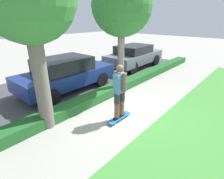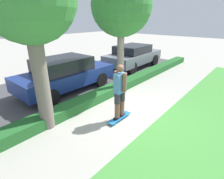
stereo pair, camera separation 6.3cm
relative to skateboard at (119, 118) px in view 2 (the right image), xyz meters
The scene contains 9 objects.
ground_plane 0.58m from the skateboard, ahead, with size 60.00×60.00×0.00m, color #ADA89E.
grass_lawn_strip 3.04m from the skateboard, 79.12° to the right, with size 18.47×4.00×0.01m.
street_asphalt 4.26m from the skateboard, 82.26° to the left, with size 18.47×5.00×0.01m.
hedge_row 1.72m from the skateboard, 70.49° to the left, with size 18.47×0.60×0.36m.
skateboard is the anchor object (origin of this frame).
skater_person 0.98m from the skateboard, ahead, with size 0.52×0.47×1.81m.
tree_mid 4.17m from the skateboard, 37.60° to the left, with size 2.33×2.33×4.78m.
parked_car_middle 3.62m from the skateboard, 82.76° to the left, with size 4.51×1.99×1.55m.
parked_car_rear 6.94m from the skateboard, 30.35° to the left, with size 4.63×2.04×1.51m.
Camera 2 is at (-4.60, -3.11, 3.17)m, focal length 28.00 mm.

